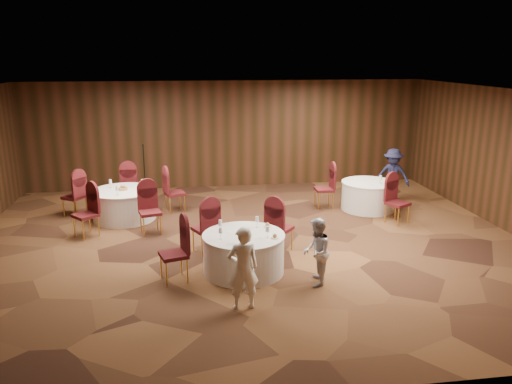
{
  "coord_description": "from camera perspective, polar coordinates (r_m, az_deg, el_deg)",
  "views": [
    {
      "loc": [
        -1.26,
        -9.96,
        3.93
      ],
      "look_at": [
        0.2,
        0.2,
        1.1
      ],
      "focal_mm": 35.0,
      "sensor_mm": 36.0,
      "label": 1
    }
  ],
  "objects": [
    {
      "name": "ground",
      "position": [
        10.78,
        -0.91,
        -5.97
      ],
      "size": [
        12.0,
        12.0,
        0.0
      ],
      "primitive_type": "plane",
      "color": "black",
      "rests_on": "ground"
    },
    {
      "name": "room_shell",
      "position": [
        10.23,
        -0.95,
        4.34
      ],
      "size": [
        12.0,
        12.0,
        12.0
      ],
      "color": "silver",
      "rests_on": "ground"
    },
    {
      "name": "table_main",
      "position": [
        9.33,
        -1.42,
        -6.98
      ],
      "size": [
        1.53,
        1.53,
        0.74
      ],
      "color": "silver",
      "rests_on": "ground"
    },
    {
      "name": "table_left",
      "position": [
        12.69,
        -14.84,
        -1.37
      ],
      "size": [
        1.55,
        1.55,
        0.74
      ],
      "color": "silver",
      "rests_on": "ground"
    },
    {
      "name": "table_right",
      "position": [
        13.37,
        12.71,
        -0.39
      ],
      "size": [
        1.41,
        1.41,
        0.74
      ],
      "color": "silver",
      "rests_on": "ground"
    },
    {
      "name": "chairs_main",
      "position": [
        9.83,
        -3.94,
        -5.04
      ],
      "size": [
        2.83,
        1.95,
        1.0
      ],
      "color": "#3A0F0B",
      "rests_on": "ground"
    },
    {
      "name": "chairs_left",
      "position": [
        12.66,
        -14.89,
        -0.83
      ],
      "size": [
        3.19,
        3.11,
        1.0
      ],
      "color": "#3A0F0B",
      "rests_on": "ground"
    },
    {
      "name": "chairs_right",
      "position": [
        12.84,
        11.7,
        -0.4
      ],
      "size": [
        2.01,
        2.13,
        1.0
      ],
      "color": "#3A0F0B",
      "rests_on": "ground"
    },
    {
      "name": "tabletop_main",
      "position": [
        9.09,
        -0.62,
        -4.44
      ],
      "size": [
        1.08,
        1.1,
        0.22
      ],
      "color": "silver",
      "rests_on": "table_main"
    },
    {
      "name": "tabletop_left",
      "position": [
        12.57,
        -14.95,
        0.57
      ],
      "size": [
        0.86,
        0.76,
        0.22
      ],
      "color": "silver",
      "rests_on": "table_left"
    },
    {
      "name": "tabletop_right",
      "position": [
        13.13,
        14.05,
        1.6
      ],
      "size": [
        0.08,
        0.08,
        0.22
      ],
      "color": "silver",
      "rests_on": "table_right"
    },
    {
      "name": "mic_stand",
      "position": [
        14.04,
        -12.53,
        0.76
      ],
      "size": [
        0.24,
        0.24,
        1.6
      ],
      "color": "black",
      "rests_on": "ground"
    },
    {
      "name": "woman_a",
      "position": [
        7.93,
        -1.51,
        -8.71
      ],
      "size": [
        0.54,
        0.38,
        1.38
      ],
      "primitive_type": "imported",
      "rotation": [
        0.0,
        0.0,
        3.25
      ],
      "color": "white",
      "rests_on": "ground"
    },
    {
      "name": "woman_b",
      "position": [
        8.82,
        6.91,
        -6.81
      ],
      "size": [
        0.61,
        0.7,
        1.22
      ],
      "primitive_type": "imported",
      "rotation": [
        0.0,
        0.0,
        4.42
      ],
      "color": "silver",
      "rests_on": "ground"
    },
    {
      "name": "man_c",
      "position": [
        14.24,
        15.33,
        1.88
      ],
      "size": [
        1.09,
        0.98,
        1.46
      ],
      "primitive_type": "imported",
      "rotation": [
        0.0,
        0.0,
        5.69
      ],
      "color": "#161732",
      "rests_on": "ground"
    }
  ]
}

